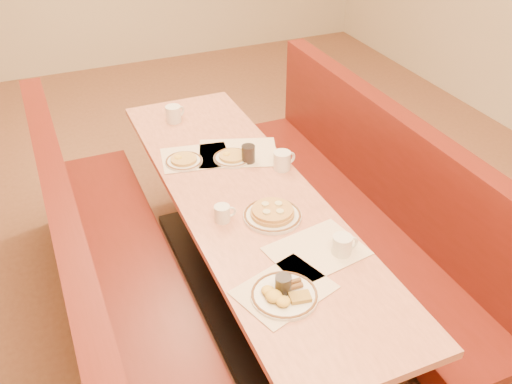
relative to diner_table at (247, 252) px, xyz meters
name	(u,v)px	position (x,y,z in m)	size (l,w,h in m)	color
ground	(247,301)	(0.00, 0.00, -0.37)	(8.00, 8.00, 0.00)	#9E6647
diner_table	(247,252)	(0.00, 0.00, 0.00)	(0.70, 2.50, 0.75)	black
booth_left	(114,290)	(-0.73, 0.00, -0.01)	(0.55, 2.50, 1.05)	#4C3326
booth_right	(361,222)	(0.73, 0.00, -0.01)	(0.55, 2.50, 1.05)	#4C3326
placemat_near_left	(284,290)	(-0.12, -0.70, 0.38)	(0.38, 0.28, 0.00)	#FCECC5
placemat_near_right	(317,251)	(0.12, -0.54, 0.38)	(0.41, 0.31, 0.00)	#FCECC5
placemat_far_left	(196,157)	(-0.12, 0.46, 0.38)	(0.38, 0.28, 0.00)	#FCECC5
placemat_far_right	(238,153)	(0.12, 0.42, 0.38)	(0.44, 0.33, 0.00)	#FCECC5
pancake_plate	(272,214)	(0.04, -0.23, 0.40)	(0.28, 0.28, 0.06)	white
eggs_plate	(284,295)	(-0.14, -0.74, 0.39)	(0.28, 0.28, 0.06)	white
extra_plate_mid	(232,157)	(0.06, 0.36, 0.39)	(0.21, 0.21, 0.04)	white
extra_plate_far	(184,161)	(-0.20, 0.43, 0.39)	(0.21, 0.21, 0.04)	white
coffee_mug_a	(343,245)	(0.22, -0.59, 0.42)	(0.12, 0.09, 0.09)	white
coffee_mug_b	(223,213)	(-0.18, -0.15, 0.42)	(0.11, 0.08, 0.08)	white
coffee_mug_c	(283,160)	(0.28, 0.16, 0.43)	(0.14, 0.10, 0.10)	white
coffee_mug_d	(174,114)	(-0.10, 0.95, 0.43)	(0.13, 0.10, 0.10)	white
soda_tumbler_near	(283,286)	(-0.13, -0.72, 0.42)	(0.07, 0.07, 0.09)	black
soda_tumbler_mid	(248,154)	(0.14, 0.30, 0.43)	(0.08, 0.08, 0.10)	black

